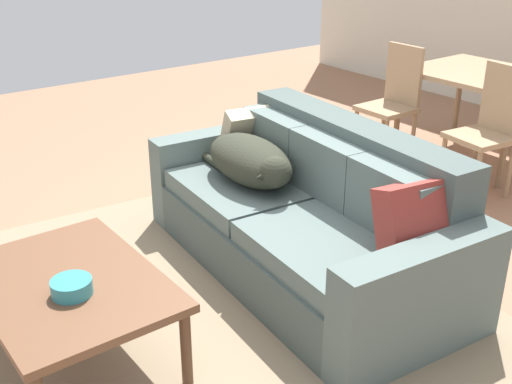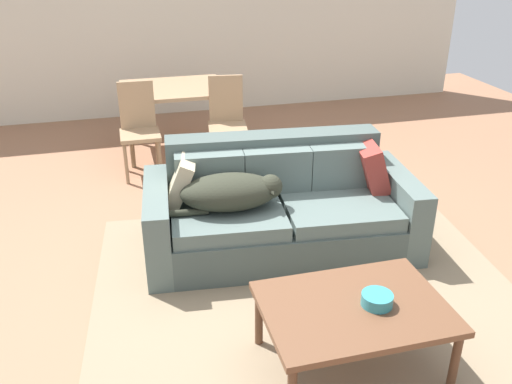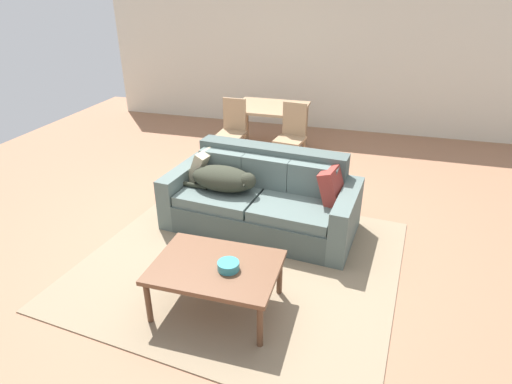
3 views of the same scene
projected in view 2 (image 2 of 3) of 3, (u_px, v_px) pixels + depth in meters
The scene contains 12 objects.
ground_plane at pixel (270, 253), 4.44m from camera, with size 10.00×10.00×0.00m, color #98694C.
back_partition at pixel (188, 12), 7.34m from camera, with size 8.00×0.12×2.70m, color beige.
area_rug at pixel (310, 299), 3.88m from camera, with size 3.00×2.75×0.01m, color #8D795E.
couch at pixel (279, 209), 4.42m from camera, with size 2.18×1.17×0.86m.
dog_on_left_cushion at pixel (232, 192), 4.11m from camera, with size 0.90×0.45×0.27m.
throw_pillow_by_left_arm at pixel (180, 180), 4.23m from camera, with size 0.11×0.37×0.37m, color #BAAC8A.
throw_pillow_by_right_arm at pixel (372, 167), 4.45m from camera, with size 0.15×0.37×0.37m, color maroon.
coffee_table at pixel (354, 312), 3.12m from camera, with size 1.04×0.75×0.44m.
bowl_on_coffee_table at pixel (377, 300), 3.09m from camera, with size 0.18×0.18×0.07m, color teal.
dining_table at pixel (173, 93), 6.23m from camera, with size 1.15×0.95×0.75m.
dining_chair_near_left at pixel (139, 125), 5.66m from camera, with size 0.40×0.40×0.96m.
dining_chair_near_right at pixel (227, 118), 5.87m from camera, with size 0.45×0.45×0.97m.
Camera 2 is at (-1.08, -3.64, 2.36)m, focal length 38.77 mm.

